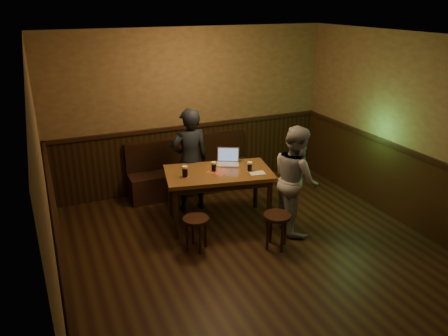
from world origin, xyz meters
name	(u,v)px	position (x,y,z in m)	size (l,w,h in m)	color
room	(269,177)	(0.00, 0.22, 1.20)	(5.04, 6.04, 2.84)	black
bench	(191,174)	(-0.13, 2.75, 0.31)	(2.20, 0.50, 0.95)	black
pub_table	(218,178)	(-0.13, 1.48, 0.72)	(1.70, 1.18, 0.84)	#572D19
stool_left	(196,224)	(-0.72, 0.87, 0.38)	(0.36, 0.36, 0.48)	black
stool_right	(277,221)	(0.30, 0.47, 0.40)	(0.39, 0.39, 0.50)	black
pint_left	(185,172)	(-0.66, 1.47, 0.92)	(0.11, 0.11, 0.17)	maroon
pint_mid	(214,167)	(-0.20, 1.51, 0.91)	(0.09, 0.09, 0.15)	maroon
pint_right	(250,167)	(0.29, 1.30, 0.91)	(0.09, 0.09, 0.15)	maroon
laptop	(228,160)	(0.12, 1.71, 0.90)	(0.42, 0.39, 0.24)	silver
menu	(257,173)	(0.36, 1.18, 0.84)	(0.22, 0.15, 0.00)	silver
person_suit	(190,160)	(-0.37, 2.07, 0.84)	(0.61, 0.40, 1.68)	black
person_grey	(296,179)	(0.80, 0.84, 0.79)	(0.77, 0.60, 1.59)	#939398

